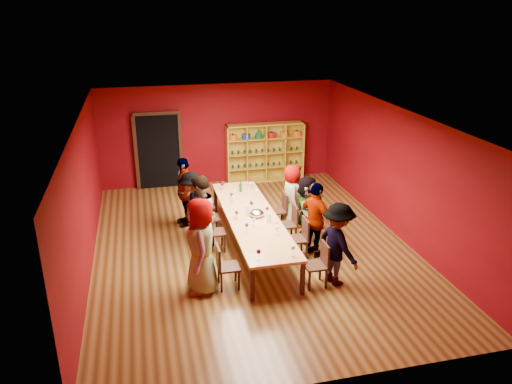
{
  "coord_description": "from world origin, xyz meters",
  "views": [
    {
      "loc": [
        -2.26,
        -9.97,
        5.26
      ],
      "look_at": [
        0.2,
        0.41,
        1.15
      ],
      "focal_mm": 35.0,
      "sensor_mm": 36.0,
      "label": 1
    }
  ],
  "objects_px": {
    "chair_person_left_3": "(207,216)",
    "person_right_3": "(292,196)",
    "chair_person_right_2": "(290,222)",
    "person_left_0": "(201,246)",
    "chair_person_right_0": "(319,262)",
    "spittoon_bowl": "(257,213)",
    "person_left_2": "(200,215)",
    "person_left_4": "(184,192)",
    "person_right_1": "(316,220)",
    "tasting_table": "(252,218)",
    "person_right_0": "(338,244)",
    "chair_person_left_0": "(224,265)",
    "chair_person_left_4": "(203,204)",
    "chair_person_right_1": "(300,236)",
    "wine_bottle": "(241,187)",
    "person_right_2": "(306,209)",
    "shelving_unit": "(265,149)",
    "person_left_3": "(192,205)",
    "chair_person_left_2": "(212,230)",
    "chair_person_right_3": "(280,208)"
  },
  "relations": [
    {
      "from": "chair_person_right_0",
      "to": "spittoon_bowl",
      "type": "relative_size",
      "value": 2.74
    },
    {
      "from": "shelving_unit",
      "to": "person_right_3",
      "type": "relative_size",
      "value": 1.51
    },
    {
      "from": "chair_person_right_0",
      "to": "chair_person_right_2",
      "type": "distance_m",
      "value": 1.94
    },
    {
      "from": "chair_person_right_2",
      "to": "person_left_0",
      "type": "bearing_deg",
      "value": -144.48
    },
    {
      "from": "person_left_4",
      "to": "wine_bottle",
      "type": "height_order",
      "value": "person_left_4"
    },
    {
      "from": "chair_person_right_0",
      "to": "person_right_0",
      "type": "height_order",
      "value": "person_right_0"
    },
    {
      "from": "chair_person_left_3",
      "to": "person_right_3",
      "type": "distance_m",
      "value": 2.14
    },
    {
      "from": "chair_person_left_0",
      "to": "person_left_4",
      "type": "height_order",
      "value": "person_left_4"
    },
    {
      "from": "person_right_3",
      "to": "chair_person_left_4",
      "type": "bearing_deg",
      "value": 83.14
    },
    {
      "from": "chair_person_right_2",
      "to": "person_right_2",
      "type": "bearing_deg",
      "value": -0.0
    },
    {
      "from": "chair_person_left_3",
      "to": "spittoon_bowl",
      "type": "xyz_separation_m",
      "value": [
        1.01,
        -0.86,
        0.33
      ]
    },
    {
      "from": "person_left_3",
      "to": "spittoon_bowl",
      "type": "distance_m",
      "value": 1.6
    },
    {
      "from": "person_left_0",
      "to": "person_right_1",
      "type": "distance_m",
      "value": 2.72
    },
    {
      "from": "person_left_4",
      "to": "wine_bottle",
      "type": "xyz_separation_m",
      "value": [
        1.41,
        -0.01,
        -0.01
      ]
    },
    {
      "from": "person_left_3",
      "to": "chair_person_left_4",
      "type": "height_order",
      "value": "person_left_3"
    },
    {
      "from": "chair_person_left_3",
      "to": "person_left_3",
      "type": "xyz_separation_m",
      "value": [
        -0.34,
        0.0,
        0.31
      ]
    },
    {
      "from": "person_left_4",
      "to": "person_right_1",
      "type": "height_order",
      "value": "person_left_4"
    },
    {
      "from": "person_left_3",
      "to": "person_right_0",
      "type": "relative_size",
      "value": 0.95
    },
    {
      "from": "chair_person_right_0",
      "to": "spittoon_bowl",
      "type": "bearing_deg",
      "value": 113.49
    },
    {
      "from": "person_right_1",
      "to": "person_right_3",
      "type": "height_order",
      "value": "person_right_1"
    },
    {
      "from": "person_left_2",
      "to": "chair_person_right_0",
      "type": "height_order",
      "value": "person_left_2"
    },
    {
      "from": "person_left_3",
      "to": "person_left_4",
      "type": "relative_size",
      "value": 0.93
    },
    {
      "from": "person_left_3",
      "to": "person_right_0",
      "type": "distance_m",
      "value": 3.71
    },
    {
      "from": "chair_person_right_1",
      "to": "chair_person_right_3",
      "type": "height_order",
      "value": "same"
    },
    {
      "from": "person_left_4",
      "to": "person_right_1",
      "type": "distance_m",
      "value": 3.46
    },
    {
      "from": "person_left_0",
      "to": "chair_person_left_3",
      "type": "distance_m",
      "value": 2.46
    },
    {
      "from": "tasting_table",
      "to": "person_right_0",
      "type": "height_order",
      "value": "person_right_0"
    },
    {
      "from": "person_left_0",
      "to": "person_left_4",
      "type": "distance_m",
      "value": 3.14
    },
    {
      "from": "chair_person_left_0",
      "to": "wine_bottle",
      "type": "distance_m",
      "value": 3.29
    },
    {
      "from": "chair_person_left_4",
      "to": "wine_bottle",
      "type": "bearing_deg",
      "value": -0.65
    },
    {
      "from": "shelving_unit",
      "to": "chair_person_left_4",
      "type": "xyz_separation_m",
      "value": [
        -2.31,
        -2.77,
        -0.49
      ]
    },
    {
      "from": "person_right_0",
      "to": "chair_person_left_0",
      "type": "bearing_deg",
      "value": 64.96
    },
    {
      "from": "chair_person_left_3",
      "to": "chair_person_left_0",
      "type": "bearing_deg",
      "value": -90.0
    },
    {
      "from": "chair_person_left_2",
      "to": "chair_person_left_4",
      "type": "relative_size",
      "value": 1.0
    },
    {
      "from": "person_left_2",
      "to": "person_right_3",
      "type": "distance_m",
      "value": 2.51
    },
    {
      "from": "chair_person_left_3",
      "to": "person_right_2",
      "type": "relative_size",
      "value": 0.57
    },
    {
      "from": "person_right_0",
      "to": "chair_person_right_1",
      "type": "xyz_separation_m",
      "value": [
        -0.36,
        1.18,
        -0.35
      ]
    },
    {
      "from": "chair_person_left_2",
      "to": "chair_person_right_3",
      "type": "distance_m",
      "value": 2.01
    },
    {
      "from": "shelving_unit",
      "to": "chair_person_right_2",
      "type": "height_order",
      "value": "shelving_unit"
    },
    {
      "from": "spittoon_bowl",
      "to": "chair_person_right_1",
      "type": "bearing_deg",
      "value": -39.92
    },
    {
      "from": "spittoon_bowl",
      "to": "person_left_0",
      "type": "bearing_deg",
      "value": -133.41
    },
    {
      "from": "chair_person_right_0",
      "to": "person_right_3",
      "type": "height_order",
      "value": "person_right_3"
    },
    {
      "from": "person_left_3",
      "to": "chair_person_right_1",
      "type": "distance_m",
      "value": 2.67
    },
    {
      "from": "person_right_3",
      "to": "chair_person_right_1",
      "type": "bearing_deg",
      "value": -179.49
    },
    {
      "from": "person_left_2",
      "to": "chair_person_left_4",
      "type": "relative_size",
      "value": 1.99
    },
    {
      "from": "tasting_table",
      "to": "chair_person_right_3",
      "type": "distance_m",
      "value": 1.26
    },
    {
      "from": "person_right_1",
      "to": "spittoon_bowl",
      "type": "distance_m",
      "value": 1.33
    },
    {
      "from": "person_right_3",
      "to": "wine_bottle",
      "type": "xyz_separation_m",
      "value": [
        -1.15,
        0.69,
        0.07
      ]
    },
    {
      "from": "chair_person_left_2",
      "to": "chair_person_right_2",
      "type": "xyz_separation_m",
      "value": [
        1.82,
        0.02,
        0.0
      ]
    },
    {
      "from": "person_left_3",
      "to": "person_right_3",
      "type": "xyz_separation_m",
      "value": [
        2.47,
        0.06,
        -0.01
      ]
    }
  ]
}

